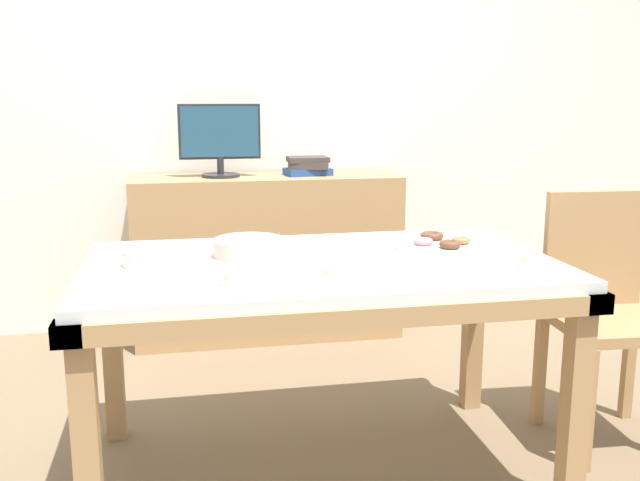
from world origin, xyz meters
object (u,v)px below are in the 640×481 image
chair (605,304)px  plate_stack (156,257)px  cake_chocolate_round (249,250)px  tealight_near_front (524,263)px  tealight_right_edge (226,282)px  pastry_platter (442,244)px  tealight_near_cakes (326,275)px  tealight_centre (279,239)px  book_stack (308,166)px  computer_monitor (220,141)px

chair → plate_stack: bearing=-178.7°
chair → plate_stack: 1.67m
cake_chocolate_round → tealight_near_front: (0.86, -0.25, -0.03)m
tealight_near_front → tealight_right_edge: (-0.95, -0.06, 0.00)m
pastry_platter → tealight_near_cakes: bearing=-144.3°
chair → tealight_right_edge: chair is taller
cake_chocolate_round → tealight_centre: cake_chocolate_round is taller
chair → tealight_centre: bearing=168.5°
pastry_platter → tealight_right_edge: pastry_platter is taller
book_stack → tealight_near_front: book_stack is taller
book_stack → tealight_right_edge: size_ratio=6.43×
book_stack → plate_stack: (-0.76, -1.47, -0.14)m
tealight_centre → tealight_near_front: (0.72, -0.52, 0.00)m
tealight_near_front → cake_chocolate_round: bearing=163.7°
pastry_platter → tealight_right_edge: bearing=-154.6°
computer_monitor → tealight_near_cakes: (0.21, -1.75, -0.30)m
plate_stack → tealight_centre: 0.52m
tealight_centre → plate_stack: bearing=-147.1°
tealight_near_cakes → tealight_near_front: bearing=3.4°
chair → plate_stack: chair is taller
pastry_platter → tealight_centre: pastry_platter is taller
book_stack → tealight_centre: size_ratio=6.43×
tealight_near_front → book_stack: bearing=103.1°
cake_chocolate_round → plate_stack: cake_chocolate_round is taller
cake_chocolate_round → tealight_near_cakes: size_ratio=6.60×
book_stack → cake_chocolate_round: 1.54m
chair → tealight_centre: chair is taller
tealight_near_front → chair: bearing=29.6°
computer_monitor → tealight_centre: size_ratio=10.60×
plate_stack → tealight_near_cakes: size_ratio=5.25×
computer_monitor → tealight_right_edge: computer_monitor is taller
computer_monitor → cake_chocolate_round: size_ratio=1.60×
cake_chocolate_round → pastry_platter: size_ratio=0.77×
chair → tealight_near_cakes: 1.21m
computer_monitor → cake_chocolate_round: bearing=-89.8°
plate_stack → tealight_centre: bearing=32.9°
chair → tealight_centre: (-1.21, 0.25, 0.25)m
computer_monitor → tealight_right_edge: (-0.09, -1.77, -0.30)m
tealight_near_front → tealight_near_cakes: size_ratio=1.00×
book_stack → tealight_centre: 1.24m
computer_monitor → cake_chocolate_round: computer_monitor is taller
chair → pastry_platter: chair is taller
tealight_right_edge → pastry_platter: bearing=25.4°
plate_stack → tealight_right_edge: plate_stack is taller
tealight_centre → tealight_near_front: same height
pastry_platter → plate_stack: (-1.00, -0.08, 0.01)m
plate_stack → tealight_centre: plate_stack is taller
book_stack → tealight_right_edge: (-0.56, -1.77, -0.15)m
computer_monitor → tealight_near_front: (0.86, -1.71, -0.30)m
plate_stack → tealight_near_cakes: (0.50, -0.28, -0.01)m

